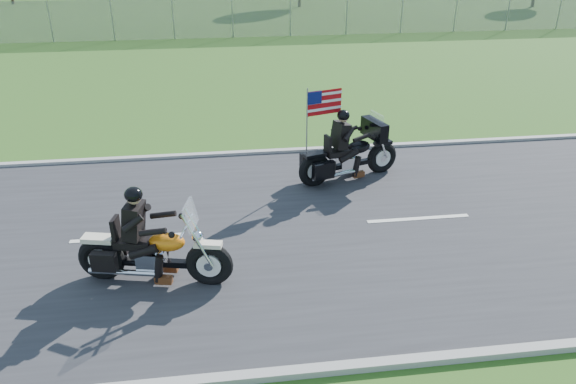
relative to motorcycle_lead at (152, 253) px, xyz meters
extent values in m
plane|color=#234616|center=(1.34, 1.50, -0.58)|extent=(420.00, 420.00, 0.00)
cube|color=#28282B|center=(1.34, 1.50, -0.56)|extent=(120.00, 8.00, 0.04)
cube|color=#9E9B93|center=(1.34, 5.55, -0.53)|extent=(120.00, 0.18, 0.12)
cube|color=#9E9B93|center=(1.34, -2.55, -0.53)|extent=(120.00, 0.18, 0.12)
cube|color=gray|center=(-3.66, 21.50, 0.42)|extent=(60.00, 0.03, 2.00)
torus|color=black|center=(0.98, -0.22, -0.16)|extent=(0.86, 0.38, 0.83)
torus|color=black|center=(-0.89, 0.20, -0.16)|extent=(0.86, 0.38, 0.83)
ellipsoid|color=orange|center=(0.29, -0.06, 0.25)|extent=(0.69, 0.49, 0.31)
cube|color=black|center=(-0.28, 0.06, 0.20)|extent=(0.68, 0.46, 0.13)
cube|color=black|center=(-0.23, 0.05, 0.64)|extent=(0.36, 0.50, 0.62)
sphere|color=black|center=(-0.17, 0.04, 1.12)|extent=(0.36, 0.36, 0.30)
cube|color=silver|center=(0.72, -0.16, 0.79)|extent=(0.16, 0.51, 0.45)
torus|color=black|center=(5.23, 3.97, -0.17)|extent=(0.83, 0.43, 0.81)
torus|color=black|center=(3.45, 3.42, -0.17)|extent=(0.83, 0.43, 0.81)
ellipsoid|color=black|center=(4.57, 3.77, 0.23)|extent=(0.69, 0.52, 0.31)
cube|color=black|center=(4.02, 3.60, 0.18)|extent=(0.67, 0.49, 0.13)
cube|color=black|center=(4.08, 3.61, 0.61)|extent=(0.38, 0.50, 0.60)
sphere|color=black|center=(4.13, 3.63, 1.08)|extent=(0.37, 0.37, 0.30)
cube|color=black|center=(4.97, 3.89, 0.61)|extent=(0.49, 0.91, 0.44)
cube|color=#B70C11|center=(3.70, 3.73, 1.38)|extent=(0.84, 0.28, 0.57)
camera|label=1|loc=(1.25, -8.39, 5.24)|focal=35.00mm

